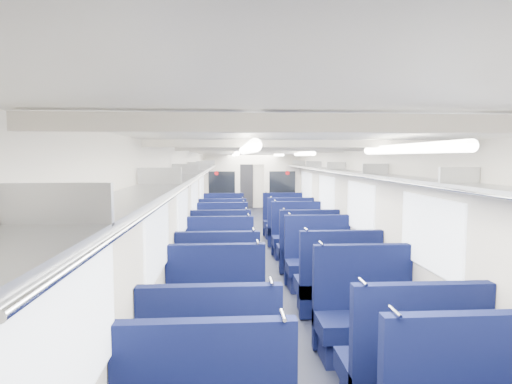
{
  "coord_description": "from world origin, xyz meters",
  "views": [
    {
      "loc": [
        -0.68,
        -9.37,
        2.2
      ],
      "look_at": [
        0.09,
        2.47,
        1.23
      ],
      "focal_mm": 29.67,
      "sensor_mm": 36.0,
      "label": 1
    }
  ],
  "objects_px": {
    "end_door": "(244,185)",
    "seat_13": "(307,252)",
    "seat_17": "(290,230)",
    "seat_16": "(223,232)",
    "seat_4": "(211,379)",
    "seat_10": "(220,268)",
    "bulkhead": "(252,191)",
    "seat_8": "(218,289)",
    "seat_5": "(411,376)",
    "seat_6": "(216,321)",
    "seat_14": "(222,242)",
    "seat_15": "(297,240)",
    "seat_18": "(223,224)",
    "seat_9": "(337,288)",
    "seat_12": "(221,252)",
    "seat_7": "(366,321)",
    "seat_19": "(284,223)",
    "seat_11": "(319,265)"
  },
  "relations": [
    {
      "from": "bulkhead",
      "to": "seat_13",
      "type": "relative_size",
      "value": 2.24
    },
    {
      "from": "seat_16",
      "to": "bulkhead",
      "type": "bearing_deg",
      "value": 67.83
    },
    {
      "from": "seat_15",
      "to": "seat_5",
      "type": "bearing_deg",
      "value": -90.0
    },
    {
      "from": "seat_15",
      "to": "seat_14",
      "type": "bearing_deg",
      "value": -176.54
    },
    {
      "from": "seat_10",
      "to": "seat_17",
      "type": "distance_m",
      "value": 3.86
    },
    {
      "from": "seat_7",
      "to": "seat_17",
      "type": "xyz_separation_m",
      "value": [
        0.0,
        5.87,
        0.0
      ]
    },
    {
      "from": "seat_4",
      "to": "seat_14",
      "type": "xyz_separation_m",
      "value": [
        0.0,
        5.68,
        0.0
      ]
    },
    {
      "from": "end_door",
      "to": "seat_10",
      "type": "relative_size",
      "value": 1.6
    },
    {
      "from": "seat_9",
      "to": "seat_10",
      "type": "xyz_separation_m",
      "value": [
        -1.66,
        1.16,
        0.0
      ]
    },
    {
      "from": "seat_8",
      "to": "seat_11",
      "type": "height_order",
      "value": "same"
    },
    {
      "from": "end_door",
      "to": "seat_13",
      "type": "height_order",
      "value": "end_door"
    },
    {
      "from": "seat_10",
      "to": "seat_15",
      "type": "distance_m",
      "value": 2.83
    },
    {
      "from": "seat_14",
      "to": "seat_15",
      "type": "distance_m",
      "value": 1.66
    },
    {
      "from": "seat_14",
      "to": "seat_4",
      "type": "bearing_deg",
      "value": -90.0
    },
    {
      "from": "seat_4",
      "to": "seat_5",
      "type": "height_order",
      "value": "same"
    },
    {
      "from": "bulkhead",
      "to": "seat_6",
      "type": "height_order",
      "value": "bulkhead"
    },
    {
      "from": "seat_11",
      "to": "seat_17",
      "type": "height_order",
      "value": "same"
    },
    {
      "from": "seat_18",
      "to": "seat_17",
      "type": "bearing_deg",
      "value": -33.82
    },
    {
      "from": "seat_7",
      "to": "seat_19",
      "type": "bearing_deg",
      "value": 90.0
    },
    {
      "from": "end_door",
      "to": "seat_12",
      "type": "relative_size",
      "value": 1.6
    },
    {
      "from": "seat_4",
      "to": "seat_7",
      "type": "xyz_separation_m",
      "value": [
        1.66,
        1.11,
        0.0
      ]
    },
    {
      "from": "bulkhead",
      "to": "seat_5",
      "type": "bearing_deg",
      "value": -84.68
    },
    {
      "from": "end_door",
      "to": "seat_13",
      "type": "xyz_separation_m",
      "value": [
        0.83,
        -10.37,
        -0.61
      ]
    },
    {
      "from": "seat_4",
      "to": "seat_8",
      "type": "distance_m",
      "value": 2.36
    },
    {
      "from": "end_door",
      "to": "seat_14",
      "type": "height_order",
      "value": "end_door"
    },
    {
      "from": "seat_4",
      "to": "seat_18",
      "type": "relative_size",
      "value": 1.0
    },
    {
      "from": "seat_9",
      "to": "seat_19",
      "type": "bearing_deg",
      "value": 90.0
    },
    {
      "from": "end_door",
      "to": "seat_4",
      "type": "distance_m",
      "value": 14.99
    },
    {
      "from": "seat_4",
      "to": "seat_8",
      "type": "xyz_separation_m",
      "value": [
        0.0,
        2.36,
        0.0
      ]
    },
    {
      "from": "seat_15",
      "to": "seat_10",
      "type": "bearing_deg",
      "value": -125.91
    },
    {
      "from": "seat_13",
      "to": "seat_4",
      "type": "bearing_deg",
      "value": -109.91
    },
    {
      "from": "seat_15",
      "to": "seat_16",
      "type": "xyz_separation_m",
      "value": [
        -1.66,
        1.04,
        0.0
      ]
    },
    {
      "from": "seat_4",
      "to": "seat_15",
      "type": "xyz_separation_m",
      "value": [
        1.66,
        5.78,
        0.0
      ]
    },
    {
      "from": "seat_10",
      "to": "seat_17",
      "type": "relative_size",
      "value": 1.0
    },
    {
      "from": "seat_14",
      "to": "seat_17",
      "type": "xyz_separation_m",
      "value": [
        1.66,
        1.29,
        0.0
      ]
    },
    {
      "from": "seat_10",
      "to": "end_door",
      "type": "bearing_deg",
      "value": 85.86
    },
    {
      "from": "seat_6",
      "to": "seat_9",
      "type": "relative_size",
      "value": 1.0
    },
    {
      "from": "seat_17",
      "to": "seat_16",
      "type": "bearing_deg",
      "value": -174.59
    },
    {
      "from": "seat_12",
      "to": "seat_15",
      "type": "xyz_separation_m",
      "value": [
        1.66,
        1.12,
        0.0
      ]
    },
    {
      "from": "seat_5",
      "to": "seat_17",
      "type": "bearing_deg",
      "value": 90.0
    },
    {
      "from": "seat_15",
      "to": "seat_16",
      "type": "relative_size",
      "value": 1.0
    },
    {
      "from": "seat_17",
      "to": "seat_18",
      "type": "xyz_separation_m",
      "value": [
        -1.66,
        1.11,
        0.0
      ]
    },
    {
      "from": "seat_18",
      "to": "seat_11",
      "type": "bearing_deg",
      "value": -69.87
    },
    {
      "from": "end_door",
      "to": "seat_6",
      "type": "height_order",
      "value": "end_door"
    },
    {
      "from": "seat_9",
      "to": "seat_16",
      "type": "height_order",
      "value": "same"
    },
    {
      "from": "seat_9",
      "to": "seat_17",
      "type": "height_order",
      "value": "same"
    },
    {
      "from": "seat_8",
      "to": "seat_11",
      "type": "distance_m",
      "value": 2.05
    },
    {
      "from": "seat_7",
      "to": "seat_18",
      "type": "bearing_deg",
      "value": 103.38
    },
    {
      "from": "seat_12",
      "to": "seat_19",
      "type": "xyz_separation_m",
      "value": [
        1.66,
        3.46,
        0.0
      ]
    },
    {
      "from": "bulkhead",
      "to": "seat_16",
      "type": "distance_m",
      "value": 2.36
    }
  ]
}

